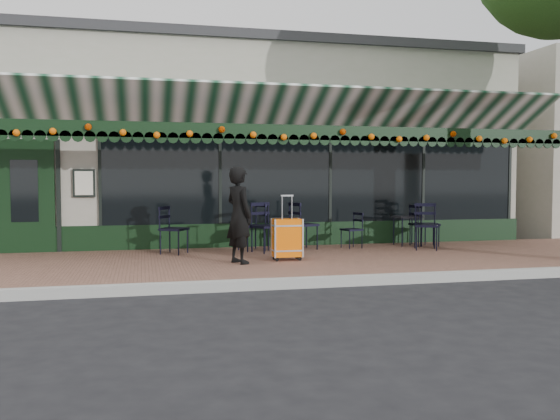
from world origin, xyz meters
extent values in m
plane|color=black|center=(0.00, 0.00, 0.00)|extent=(80.00, 80.00, 0.00)
cube|color=brown|center=(0.00, 2.00, 0.07)|extent=(18.00, 4.00, 0.15)
cube|color=#9E9E99|center=(0.00, -0.08, 0.07)|extent=(18.00, 0.16, 0.15)
cube|color=gray|center=(0.00, 8.00, 2.25)|extent=(12.00, 8.00, 4.50)
cube|color=black|center=(1.20, 3.98, 1.65)|extent=(9.20, 0.04, 2.00)
cube|color=black|center=(-4.80, 3.98, 1.25)|extent=(1.10, 0.07, 2.20)
cube|color=silver|center=(-3.70, 3.94, 1.50)|extent=(0.42, 0.04, 0.55)
cube|color=black|center=(0.00, 2.52, 2.46)|extent=(12.00, 0.03, 0.28)
cylinder|color=orange|center=(0.00, 2.46, 2.44)|extent=(11.60, 0.12, 0.12)
imported|color=black|center=(-0.99, 1.58, 0.97)|extent=(0.61, 0.71, 1.64)
cube|color=orange|center=(-0.11, 1.76, 0.55)|extent=(0.50, 0.28, 0.66)
cube|color=black|center=(-0.11, 1.76, 0.18)|extent=(0.50, 0.28, 0.07)
cube|color=silver|center=(-0.11, 1.76, 1.09)|extent=(0.22, 0.04, 0.41)
cube|color=black|center=(2.98, 3.45, 0.77)|extent=(0.52, 0.52, 0.03)
cylinder|color=black|center=(2.76, 3.23, 0.45)|extent=(0.03, 0.03, 0.60)
cylinder|color=black|center=(3.19, 3.23, 0.45)|extent=(0.03, 0.03, 0.60)
cylinder|color=black|center=(2.76, 3.66, 0.45)|extent=(0.03, 0.03, 0.60)
cylinder|color=black|center=(3.19, 3.66, 0.45)|extent=(0.03, 0.03, 0.60)
cube|color=black|center=(0.29, 3.40, 0.77)|extent=(0.52, 0.52, 0.03)
cylinder|color=black|center=(0.07, 3.19, 0.45)|extent=(0.03, 0.03, 0.60)
cylinder|color=black|center=(0.50, 3.19, 0.45)|extent=(0.03, 0.03, 0.60)
cylinder|color=black|center=(0.07, 3.62, 0.45)|extent=(0.03, 0.03, 0.60)
cylinder|color=black|center=(0.50, 3.62, 0.45)|extent=(0.03, 0.03, 0.60)
camera|label=1|loc=(-2.59, -8.31, 1.58)|focal=38.00mm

